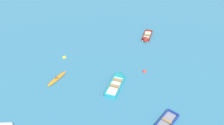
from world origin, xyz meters
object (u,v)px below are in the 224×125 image
rowboat_maroon_back_row_left (146,39)px  mooring_buoy_between_boats_left (144,72)px  kayak_orange_far_left (57,79)px  rowboat_turquoise_midfield_left (118,79)px  mooring_buoy_outer_edge (64,58)px

rowboat_maroon_back_row_left → mooring_buoy_between_boats_left: rowboat_maroon_back_row_left is taller
kayak_orange_far_left → rowboat_turquoise_midfield_left: 6.88m
mooring_buoy_outer_edge → mooring_buoy_between_boats_left: mooring_buoy_outer_edge is taller
rowboat_turquoise_midfield_left → mooring_buoy_outer_edge: bearing=158.0°
rowboat_maroon_back_row_left → rowboat_turquoise_midfield_left: bearing=-104.3°
rowboat_turquoise_midfield_left → mooring_buoy_between_boats_left: (2.71, 2.09, -0.19)m
rowboat_maroon_back_row_left → kayak_orange_far_left: 13.50m
rowboat_maroon_back_row_left → mooring_buoy_between_boats_left: 6.81m
rowboat_turquoise_midfield_left → kayak_orange_far_left: bearing=-170.5°
rowboat_turquoise_midfield_left → mooring_buoy_between_boats_left: rowboat_turquoise_midfield_left is taller
kayak_orange_far_left → mooring_buoy_outer_edge: size_ratio=6.38×
rowboat_turquoise_midfield_left → rowboat_maroon_back_row_left: bearing=75.7°
kayak_orange_far_left → mooring_buoy_outer_edge: 4.12m
rowboat_maroon_back_row_left → kayak_orange_far_left: (-9.05, -10.02, 0.01)m
mooring_buoy_outer_edge → mooring_buoy_between_boats_left: bearing=-4.9°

